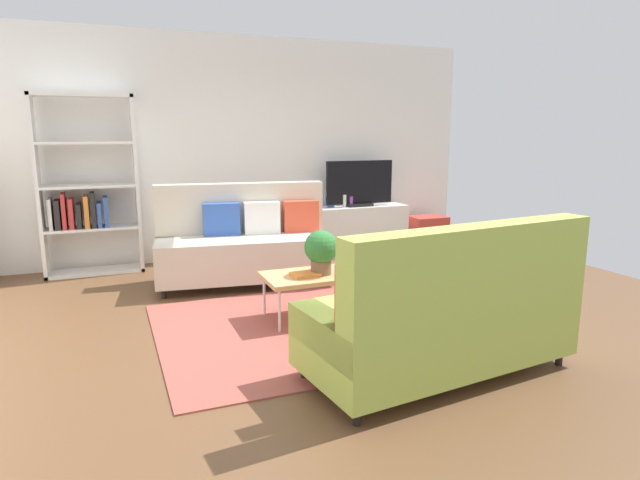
{
  "coord_description": "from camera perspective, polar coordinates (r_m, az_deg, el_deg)",
  "views": [
    {
      "loc": [
        -1.81,
        -4.35,
        1.67
      ],
      "look_at": [
        0.07,
        0.34,
        0.65
      ],
      "focal_mm": 30.1,
      "sensor_mm": 36.0,
      "label": 1
    }
  ],
  "objects": [
    {
      "name": "wall_far",
      "position": [
        7.38,
        -7.74,
        9.59
      ],
      "size": [
        6.4,
        0.12,
        2.9
      ],
      "primitive_type": "cube",
      "color": "white",
      "rests_on": "ground_plane"
    },
    {
      "name": "coffee_table",
      "position": [
        4.86,
        0.44,
        -3.82
      ],
      "size": [
        1.1,
        0.56,
        0.42
      ],
      "color": "tan",
      "rests_on": "ground_plane"
    },
    {
      "name": "vase_1",
      "position": [
        7.52,
        1.15,
        3.99
      ],
      "size": [
        0.11,
        0.11,
        0.12
      ],
      "primitive_type": "cylinder",
      "color": "#4C72B2",
      "rests_on": "tv_console"
    },
    {
      "name": "bookshelf",
      "position": [
        6.87,
        -23.59,
        4.61
      ],
      "size": [
        1.1,
        0.36,
        2.1
      ],
      "color": "white",
      "rests_on": "ground_plane"
    },
    {
      "name": "table_book_0",
      "position": [
        4.75,
        -1.59,
        -3.68
      ],
      "size": [
        0.25,
        0.2,
        0.03
      ],
      "primitive_type": "cube",
      "rotation": [
        0.0,
        0.0,
        0.08
      ],
      "color": "orange",
      "rests_on": "coffee_table"
    },
    {
      "name": "tv",
      "position": [
        7.6,
        4.21,
        5.95
      ],
      "size": [
        1.0,
        0.2,
        0.64
      ],
      "color": "black",
      "rests_on": "tv_console"
    },
    {
      "name": "area_rug",
      "position": [
        4.79,
        0.8,
        -8.93
      ],
      "size": [
        2.9,
        2.2,
        0.01
      ],
      "primitive_type": "cube",
      "color": "#9E4C42",
      "rests_on": "ground_plane"
    },
    {
      "name": "tv_console",
      "position": [
        7.7,
        4.07,
        1.27
      ],
      "size": [
        1.4,
        0.44,
        0.64
      ],
      "primitive_type": "cube",
      "color": "silver",
      "rests_on": "ground_plane"
    },
    {
      "name": "storage_trunk",
      "position": [
        8.17,
        11.33,
        0.95
      ],
      "size": [
        0.52,
        0.4,
        0.44
      ],
      "primitive_type": "cube",
      "color": "#B2382D",
      "rests_on": "ground_plane"
    },
    {
      "name": "potted_plant",
      "position": [
        4.77,
        0.12,
        -1.06
      ],
      "size": [
        0.3,
        0.3,
        0.4
      ],
      "color": "brown",
      "rests_on": "coffee_table"
    },
    {
      "name": "couch_beige",
      "position": [
        6.05,
        -8.0,
        -0.32
      ],
      "size": [
        1.99,
        1.08,
        1.1
      ],
      "rotation": [
        0.0,
        0.0,
        3.01
      ],
      "color": "beige",
      "rests_on": "ground_plane"
    },
    {
      "name": "ground_plane",
      "position": [
        5.0,
        0.73,
        -8.09
      ],
      "size": [
        7.68,
        7.68,
        0.0
      ],
      "primitive_type": "plane",
      "color": "brown"
    },
    {
      "name": "bottle_0",
      "position": [
        7.5,
        2.63,
        4.17
      ],
      "size": [
        0.05,
        0.05,
        0.18
      ],
      "primitive_type": "cylinder",
      "color": "silver",
      "rests_on": "tv_console"
    },
    {
      "name": "couch_green",
      "position": [
        3.79,
        12.95,
        -7.81
      ],
      "size": [
        1.98,
        1.05,
        1.1
      ],
      "rotation": [
        0.0,
        0.0,
        0.11
      ],
      "color": "#A3BC4C",
      "rests_on": "ground_plane"
    },
    {
      "name": "bottle_1",
      "position": [
        7.55,
        3.33,
        4.1
      ],
      "size": [
        0.05,
        0.05,
        0.15
      ],
      "primitive_type": "cylinder",
      "color": "purple",
      "rests_on": "tv_console"
    },
    {
      "name": "vase_0",
      "position": [
        7.45,
        -0.08,
        4.02
      ],
      "size": [
        0.11,
        0.11,
        0.15
      ],
      "primitive_type": "cylinder",
      "color": "#4C72B2",
      "rests_on": "tv_console"
    }
  ]
}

